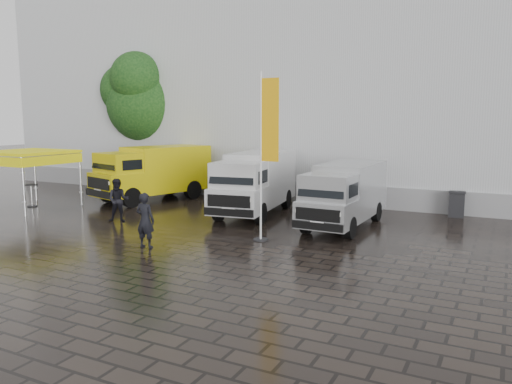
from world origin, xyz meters
TOP-DOWN VIEW (x-y plane):
  - ground at (0.00, 0.00)m, footprint 120.00×120.00m
  - exhibition_hall at (2.00, 16.00)m, footprint 44.00×16.00m
  - hall_plinth at (2.00, 7.95)m, footprint 44.00×0.15m
  - van_yellow at (-7.28, 5.14)m, footprint 3.80×6.13m
  - van_white at (-1.20, 4.37)m, footprint 2.79×6.16m
  - van_silver at (2.93, 3.58)m, footprint 1.93×5.44m
  - canopy_tent at (-10.96, 0.99)m, footprint 3.26×3.26m
  - flagpole at (1.27, 0.29)m, footprint 0.88×0.50m
  - tree at (-10.67, 9.00)m, footprint 4.43×4.43m
  - cocktail_table at (-11.13, 1.23)m, footprint 0.60×0.60m
  - wheelie_bin at (6.50, 7.54)m, footprint 0.68×0.68m
  - person_front at (-1.70, -2.21)m, footprint 0.67×0.47m
  - person_tent at (-5.24, 0.47)m, footprint 1.04×0.99m

SIDE VIEW (x-z plane):
  - ground at x=0.00m, z-range 0.00..0.00m
  - hall_plinth at x=2.00m, z-range 0.00..1.00m
  - cocktail_table at x=-11.13m, z-range 0.00..1.03m
  - wheelie_bin at x=6.50m, z-range 0.00..1.07m
  - person_tent at x=-5.24m, z-range 0.00..1.70m
  - person_front at x=-1.70m, z-range 0.00..1.75m
  - van_silver at x=2.93m, z-range 0.00..2.34m
  - van_white at x=-1.20m, z-range 0.00..2.57m
  - van_yellow at x=-7.28m, z-range 0.00..2.65m
  - canopy_tent at x=-10.96m, z-range 1.13..3.72m
  - flagpole at x=1.27m, z-range 0.36..5.87m
  - tree at x=-10.67m, z-range 1.13..9.08m
  - exhibition_hall at x=2.00m, z-range 0.00..12.00m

